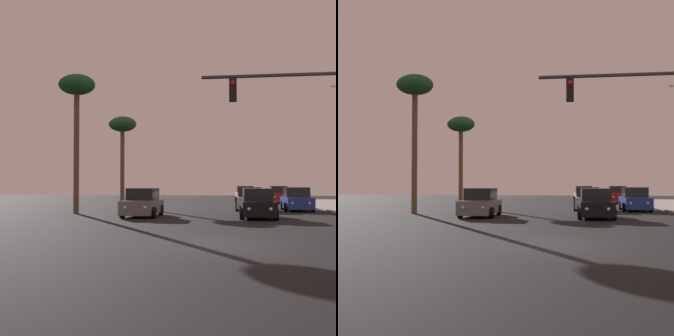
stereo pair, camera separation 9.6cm
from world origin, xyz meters
The scene contains 9 objects.
ground_plane centered at (0.00, 0.00, 0.00)m, with size 120.00×120.00×0.00m, color black.
car_black centered at (1.85, 11.62, 0.76)m, with size 2.04×4.33×1.68m.
car_red centered at (4.99, 33.43, 0.76)m, with size 2.04×4.32×1.68m.
car_white centered at (1.61, 33.26, 0.76)m, with size 2.04×4.34×1.68m.
car_silver centered at (1.64, 19.28, 0.76)m, with size 2.04×4.32×1.68m.
car_blue centered at (4.95, 19.12, 0.76)m, with size 2.04×4.33×1.68m.
car_grey centered at (-4.85, 11.96, 0.76)m, with size 2.04×4.34×1.68m.
palm_tree_mid centered at (-9.02, 24.00, 6.70)m, with size 2.40×2.40×7.74m.
palm_tree_near centered at (-9.65, 14.00, 7.90)m, with size 2.40×2.40×9.10m.
Camera 1 is at (0.55, -15.26, 1.98)m, focal length 50.00 mm.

